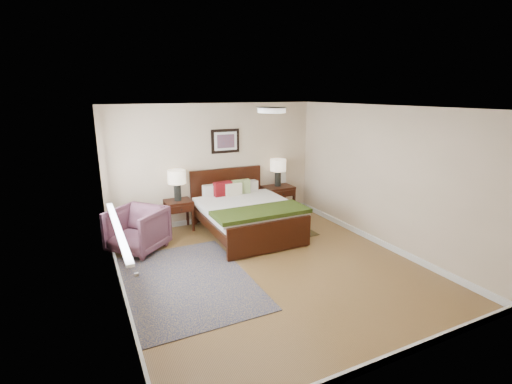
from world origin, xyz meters
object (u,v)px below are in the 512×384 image
nightstand_left (179,207)px  lamp_right (278,167)px  nightstand_right (278,197)px  armchair (137,230)px  rug_persian (186,281)px  lamp_left (177,179)px  bed (245,209)px

nightstand_left → lamp_right: size_ratio=1.01×
nightstand_left → nightstand_right: (2.28, 0.01, -0.09)m
nightstand_left → armchair: (-0.92, -0.69, -0.10)m
nightstand_right → rug_persian: bearing=-141.8°
lamp_left → rug_persian: bearing=-102.1°
nightstand_left → armchair: size_ratio=0.72×
bed → rug_persian: bed is taller
lamp_right → armchair: size_ratio=0.71×
nightstand_right → lamp_right: (-0.00, 0.01, 0.69)m
lamp_left → armchair: bearing=-142.0°
nightstand_left → lamp_left: size_ratio=1.01×
lamp_left → bed: bearing=-35.5°
nightstand_right → rug_persian: 3.51m
armchair → rug_persian: (0.45, -1.46, -0.38)m
bed → nightstand_right: bearing=33.9°
lamp_left → armchair: size_ratio=0.71×
lamp_left → armchair: lamp_left is taller
lamp_right → rug_persian: size_ratio=0.24×
lamp_left → rug_persian: 2.45m
nightstand_right → lamp_right: 0.69m
bed → lamp_right: 1.52m
nightstand_left → lamp_right: bearing=0.5°
bed → lamp_right: size_ratio=3.42×
armchair → lamp_right: bearing=60.4°
nightstand_left → lamp_left: lamp_left is taller
lamp_left → lamp_right: lamp_right is taller
bed → rug_persian: bearing=-139.0°
nightstand_left → rug_persian: 2.25m
nightstand_left → bed: bearing=-34.8°
nightstand_right → armchair: armchair is taller
bed → lamp_left: size_ratio=3.42×
bed → armchair: bearing=177.7°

